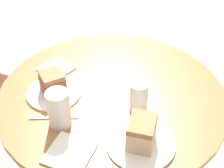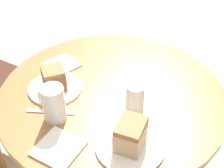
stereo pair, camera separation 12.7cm
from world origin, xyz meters
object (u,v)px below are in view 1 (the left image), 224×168
at_px(glass_lemonade, 59,110).
at_px(plate_near, 54,93).
at_px(plate_far, 141,143).
at_px(cake_slice_near, 53,83).
at_px(glass_water, 139,98).
at_px(cake_slice_far, 142,132).

bearing_deg(glass_lemonade, plate_near, 46.22).
xyz_separation_m(plate_far, cake_slice_near, (0.06, 0.42, 0.05)).
height_order(cake_slice_near, glass_lemonade, glass_lemonade).
height_order(cake_slice_near, glass_water, glass_water).
bearing_deg(plate_far, plate_near, 81.40).
bearing_deg(plate_near, plate_far, -98.60).
bearing_deg(plate_far, glass_water, 29.27).
distance_m(cake_slice_far, glass_lemonade, 0.30).
height_order(plate_far, glass_lemonade, glass_lemonade).
height_order(cake_slice_near, cake_slice_far, cake_slice_far).
height_order(plate_far, cake_slice_far, cake_slice_far).
xyz_separation_m(cake_slice_near, glass_lemonade, (-0.12, -0.13, 0.01)).
bearing_deg(plate_near, glass_water, -75.29).
relative_size(cake_slice_far, glass_lemonade, 0.90).
bearing_deg(glass_lemonade, cake_slice_far, -79.42).
relative_size(plate_far, cake_slice_near, 1.94).
relative_size(plate_near, cake_slice_near, 1.81).
relative_size(plate_near, glass_lemonade, 1.55).
xyz_separation_m(plate_near, glass_water, (0.09, -0.34, 0.05)).
bearing_deg(plate_far, cake_slice_near, 81.40).
relative_size(cake_slice_near, cake_slice_far, 0.95).
distance_m(cake_slice_far, glass_water, 0.18).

